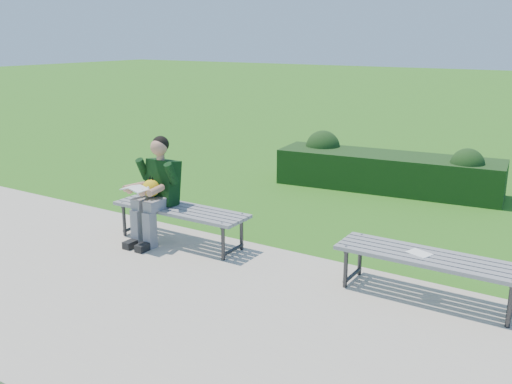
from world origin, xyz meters
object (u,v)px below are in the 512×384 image
object	(u,v)px
hedge	(385,169)
bench_right	(429,261)
seated_boy	(156,187)
paper_sheet	(419,253)
bench_left	(180,212)

from	to	relation	value
hedge	bench_right	world-z (taller)	hedge
seated_boy	paper_sheet	size ratio (longest dim) A/B	5.03
paper_sheet	bench_right	bearing A→B (deg)	0.00
bench_left	bench_right	bearing A→B (deg)	1.29
seated_boy	hedge	bearing A→B (deg)	69.10
hedge	paper_sheet	distance (m)	4.20
bench_right	bench_left	bearing A→B (deg)	-178.71
paper_sheet	hedge	bearing A→B (deg)	114.20
bench_left	bench_right	size ratio (longest dim) A/B	1.00
bench_right	seated_boy	xyz separation A→B (m)	(-3.34, -0.16, 0.30)
bench_left	paper_sheet	size ratio (longest dim) A/B	6.88
hedge	bench_left	bearing A→B (deg)	-107.42
bench_left	hedge	bearing A→B (deg)	72.58
bench_right	seated_boy	world-z (taller)	seated_boy
hedge	bench_right	size ratio (longest dim) A/B	2.09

